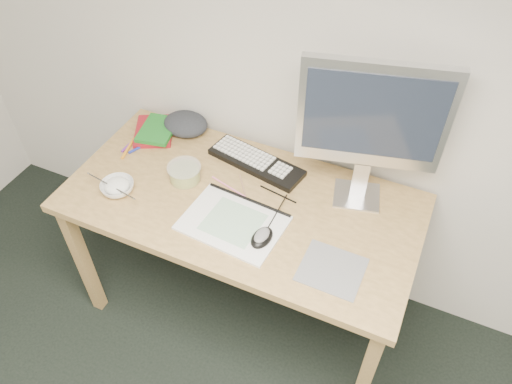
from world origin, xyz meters
TOP-DOWN VIEW (x-y plane):
  - desk at (-0.10, 1.43)m, footprint 1.40×0.70m
  - mousepad at (0.34, 1.26)m, footprint 0.22×0.20m
  - sketchpad at (-0.07, 1.31)m, footprint 0.39×0.30m
  - keyboard at (-0.13, 1.65)m, footprint 0.44×0.21m
  - monitor at (0.31, 1.64)m, footprint 0.51×0.20m
  - mouse at (0.06, 1.28)m, footprint 0.08×0.12m
  - rice_bowl at (-0.56, 1.27)m, footprint 0.15×0.15m
  - chopsticks at (-0.57, 1.25)m, footprint 0.25×0.06m
  - fruit_tub at (-0.35, 1.45)m, footprint 0.16×0.16m
  - book_red at (-0.63, 1.65)m, footprint 0.24×0.27m
  - book_green at (-0.61, 1.64)m, footprint 0.18×0.22m
  - cloth_lump at (-0.51, 1.73)m, footprint 0.19×0.17m
  - pencil_pink at (-0.17, 1.47)m, footprint 0.17×0.05m
  - pencil_tan at (-0.11, 1.49)m, footprint 0.10×0.14m
  - pencil_black at (0.03, 1.52)m, footprint 0.17×0.03m
  - marker_blue at (-0.63, 1.54)m, footprint 0.06×0.12m
  - marker_orange at (-0.68, 1.50)m, footprint 0.04×0.13m
  - marker_purple at (-0.69, 1.54)m, footprint 0.02×0.13m

SIDE VIEW (x-z plane):
  - desk at x=-0.10m, z-range 0.29..1.04m
  - mousepad at x=0.34m, z-range 0.75..0.75m
  - pencil_tan at x=-0.11m, z-range 0.75..0.76m
  - pencil_black at x=0.03m, z-range 0.75..0.76m
  - pencil_pink at x=-0.17m, z-range 0.75..0.76m
  - sketchpad at x=-0.07m, z-range 0.75..0.76m
  - marker_blue at x=-0.63m, z-range 0.75..0.76m
  - marker_purple at x=-0.69m, z-range 0.75..0.76m
  - marker_orange at x=-0.68m, z-range 0.75..0.76m
  - book_red at x=-0.63m, z-range 0.75..0.77m
  - keyboard at x=-0.13m, z-range 0.75..0.77m
  - rice_bowl at x=-0.56m, z-range 0.75..0.79m
  - mouse at x=0.06m, z-range 0.76..0.80m
  - book_green at x=-0.61m, z-range 0.77..0.79m
  - fruit_tub at x=-0.35m, z-range 0.75..0.82m
  - cloth_lump at x=-0.51m, z-range 0.75..0.82m
  - chopsticks at x=-0.57m, z-range 0.79..0.80m
  - monitor at x=0.31m, z-range 0.83..1.43m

